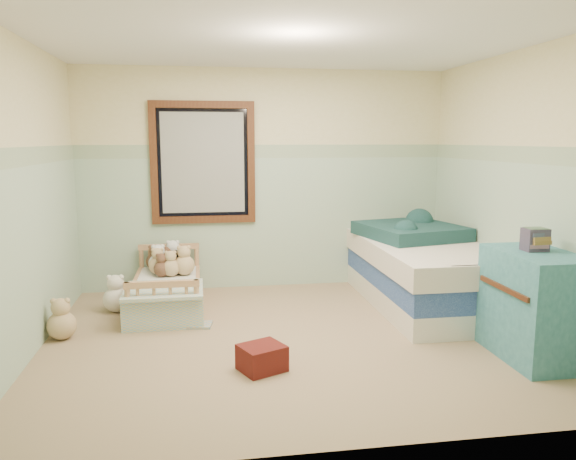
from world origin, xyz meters
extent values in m
cube|color=#9D7858|center=(0.00, 0.00, -0.01)|extent=(4.20, 3.60, 0.02)
cube|color=silver|center=(0.00, 0.00, 2.51)|extent=(4.20, 3.60, 0.02)
cube|color=beige|center=(0.00, 1.80, 1.25)|extent=(4.20, 0.04, 2.50)
cube|color=beige|center=(0.00, -1.80, 1.25)|extent=(4.20, 0.04, 2.50)
cube|color=beige|center=(-2.10, 0.00, 1.25)|extent=(0.04, 3.60, 2.50)
cube|color=beige|center=(2.10, 0.00, 1.25)|extent=(0.04, 3.60, 2.50)
cube|color=#99B8A1|center=(0.00, 1.79, 0.75)|extent=(4.20, 0.01, 1.50)
cube|color=#396741|center=(0.00, 1.79, 1.57)|extent=(4.20, 0.01, 0.15)
cube|color=#38170D|center=(-0.70, 1.76, 1.45)|extent=(1.16, 0.06, 1.36)
cube|color=#ADAEA6|center=(-0.70, 1.77, 1.45)|extent=(0.92, 0.01, 1.12)
cube|color=#A26F41|center=(-1.10, 1.05, 0.09)|extent=(0.67, 1.34, 0.17)
cube|color=silver|center=(-1.10, 1.05, 0.23)|extent=(0.61, 1.28, 0.12)
cube|color=#74AECC|center=(-1.10, 0.63, 0.31)|extent=(0.73, 0.67, 0.03)
sphere|color=brown|center=(-1.25, 1.55, 0.39)|extent=(0.19, 0.19, 0.19)
sphere|color=silver|center=(-1.05, 1.55, 0.40)|extent=(0.22, 0.22, 0.22)
sphere|color=tan|center=(-1.20, 1.33, 0.39)|extent=(0.19, 0.19, 0.19)
sphere|color=black|center=(-0.97, 1.33, 0.38)|extent=(0.17, 0.17, 0.17)
sphere|color=silver|center=(-1.60, 1.01, 0.13)|extent=(0.26, 0.26, 0.26)
sphere|color=tan|center=(-1.95, 0.28, 0.12)|extent=(0.25, 0.25, 0.25)
cube|color=silver|center=(1.55, 0.79, 0.11)|extent=(1.10, 2.20, 0.22)
cube|color=navy|center=(1.55, 0.79, 0.33)|extent=(1.10, 2.20, 0.22)
cube|color=silver|center=(1.55, 0.79, 0.55)|extent=(1.14, 2.24, 0.22)
cube|color=#103432|center=(1.50, 1.09, 0.73)|extent=(1.13, 1.17, 0.14)
cube|color=#286472|center=(1.82, -0.73, 0.42)|extent=(0.53, 0.85, 0.85)
cube|color=#452928|center=(1.82, -0.67, 0.94)|extent=(0.18, 0.14, 0.18)
cube|color=maroon|center=(-0.32, -0.65, 0.10)|extent=(0.40, 0.38, 0.19)
cube|color=gold|center=(-0.80, 0.44, 0.01)|extent=(0.29, 0.24, 0.02)
sphere|color=tan|center=(-0.92, 1.25, 0.40)|extent=(0.21, 0.21, 0.21)
sphere|color=brown|center=(-1.16, 1.22, 0.38)|extent=(0.17, 0.17, 0.17)
sphere|color=silver|center=(-1.20, 1.39, 0.40)|extent=(0.21, 0.21, 0.21)
sphere|color=brown|center=(-1.11, 1.53, 0.38)|extent=(0.18, 0.18, 0.18)
sphere|color=tan|center=(-1.06, 1.22, 0.38)|extent=(0.19, 0.19, 0.19)
camera|label=1|loc=(-0.74, -4.56, 1.70)|focal=34.65mm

